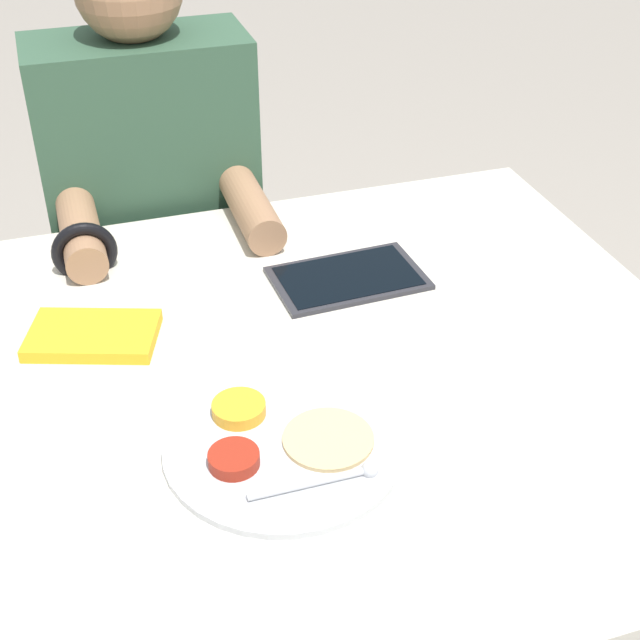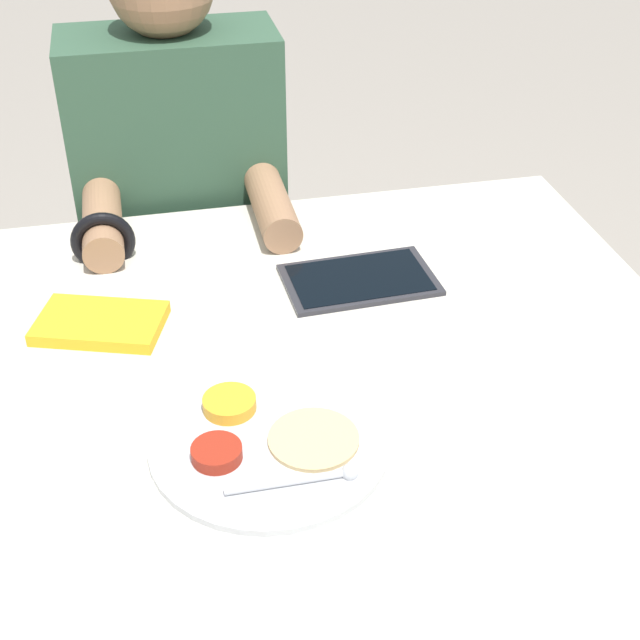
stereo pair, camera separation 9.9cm
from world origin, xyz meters
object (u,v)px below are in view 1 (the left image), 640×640
thali_tray (282,443)px  tablet_device (348,278)px  red_notebook (93,336)px  person_diner (160,256)px

thali_tray → tablet_device: 0.42m
red_notebook → person_diner: (0.16, 0.49, -0.16)m
thali_tray → person_diner: (-0.04, 0.80, -0.16)m
red_notebook → person_diner: person_diner is taller
thali_tray → tablet_device: thali_tray is taller
thali_tray → person_diner: bearing=93.1°
thali_tray → tablet_device: bearing=59.0°
tablet_device → red_notebook: bearing=-173.9°
thali_tray → red_notebook: bearing=123.5°
thali_tray → red_notebook: (-0.21, 0.31, 0.00)m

